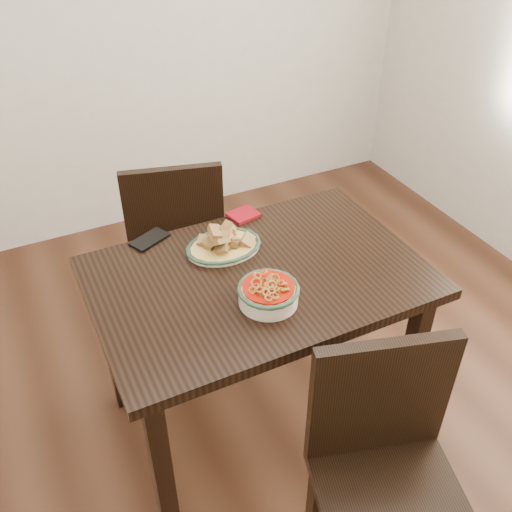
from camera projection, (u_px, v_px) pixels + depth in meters
name	position (u px, v px, depth m)	size (l,w,h in m)	color
floor	(270.00, 418.00, 2.39)	(3.50, 3.50, 0.00)	#381D11
dining_table	(258.00, 296.00, 2.03)	(1.14, 0.76, 0.75)	black
chair_far	(176.00, 234.00, 2.61)	(0.51, 0.51, 0.89)	black
chair_near	(385.00, 464.00, 1.66)	(0.52, 0.52, 0.89)	black
fish_plate	(223.00, 239.00, 2.06)	(0.27, 0.22, 0.11)	beige
noodle_bowl	(268.00, 292.00, 1.82)	(0.20, 0.20, 0.08)	#F5E7CF
smartphone	(150.00, 239.00, 2.12)	(0.14, 0.08, 0.01)	black
napkin	(244.00, 215.00, 2.26)	(0.11, 0.09, 0.01)	maroon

